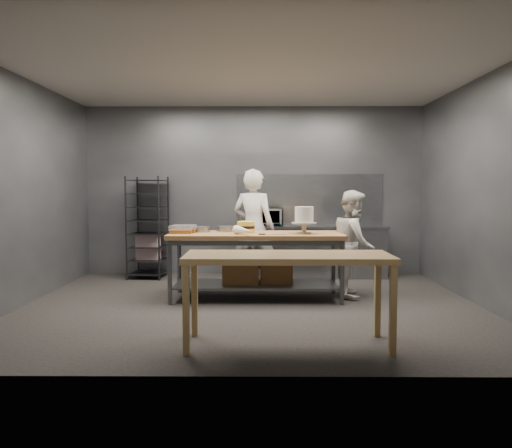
{
  "coord_description": "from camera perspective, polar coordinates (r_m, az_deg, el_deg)",
  "views": [
    {
      "loc": [
        0.11,
        -6.48,
        1.53
      ],
      "look_at": [
        0.06,
        0.38,
        1.05
      ],
      "focal_mm": 35.0,
      "sensor_mm": 36.0,
      "label": 1
    }
  ],
  "objects": [
    {
      "name": "ground",
      "position": [
        6.65,
        -0.51,
        -9.29
      ],
      "size": [
        6.0,
        6.0,
        0.0
      ],
      "primitive_type": "plane",
      "color": "black",
      "rests_on": "ground"
    },
    {
      "name": "back_wall",
      "position": [
        8.98,
        -0.26,
        3.81
      ],
      "size": [
        6.0,
        0.04,
        3.0
      ],
      "primitive_type": "cube",
      "color": "#4C4F54",
      "rests_on": "ground"
    },
    {
      "name": "frosted_cake_stand",
      "position": [
        6.84,
        5.52,
        0.84
      ],
      "size": [
        0.34,
        0.34,
        0.37
      ],
      "color": "#B0A68C",
      "rests_on": "work_table"
    },
    {
      "name": "cake_pans",
      "position": [
        7.19,
        -4.61,
        -0.57
      ],
      "size": [
        0.62,
        0.35,
        0.07
      ],
      "color": "gray",
      "rests_on": "work_table"
    },
    {
      "name": "microwave",
      "position": [
        8.67,
        1.27,
        0.83
      ],
      "size": [
        0.54,
        0.37,
        0.3
      ],
      "primitive_type": "imported",
      "color": "black",
      "rests_on": "back_counter"
    },
    {
      "name": "back_counter",
      "position": [
        8.77,
        6.28,
        -3.09
      ],
      "size": [
        2.6,
        0.6,
        0.9
      ],
      "color": "slate",
      "rests_on": "ground"
    },
    {
      "name": "splashback_panel",
      "position": [
        9.0,
        6.13,
        2.83
      ],
      "size": [
        2.6,
        0.02,
        0.9
      ],
      "primitive_type": "cube",
      "color": "slate",
      "rests_on": "back_counter"
    },
    {
      "name": "offset_spatula",
      "position": [
        6.67,
        1.45,
        -1.2
      ],
      "size": [
        0.36,
        0.02,
        0.02
      ],
      "color": "slate",
      "rests_on": "work_table"
    },
    {
      "name": "chef_right",
      "position": [
        7.25,
        11.11,
        -2.19
      ],
      "size": [
        0.68,
        0.82,
        1.51
      ],
      "primitive_type": "imported",
      "rotation": [
        0.0,
        0.0,
        1.42
      ],
      "color": "silver",
      "rests_on": "ground"
    },
    {
      "name": "pastry_clamshells",
      "position": [
        7.02,
        -8.35,
        -0.57
      ],
      "size": [
        0.34,
        0.34,
        0.11
      ],
      "color": "#9C651F",
      "rests_on": "work_table"
    },
    {
      "name": "speed_rack",
      "position": [
        8.82,
        -12.25,
        -0.47
      ],
      "size": [
        0.65,
        0.7,
        1.75
      ],
      "color": "black",
      "rests_on": "ground"
    },
    {
      "name": "work_table",
      "position": [
        7.0,
        -0.01,
        -3.86
      ],
      "size": [
        2.4,
        0.9,
        0.92
      ],
      "color": "#95633B",
      "rests_on": "ground"
    },
    {
      "name": "layer_cake",
      "position": [
        6.98,
        -1.16,
        -0.35
      ],
      "size": [
        0.25,
        0.25,
        0.16
      ],
      "color": "gold",
      "rests_on": "work_table"
    },
    {
      "name": "chef_behind",
      "position": [
        7.72,
        -0.28,
        -0.53
      ],
      "size": [
        0.79,
        0.66,
        1.84
      ],
      "primitive_type": "imported",
      "rotation": [
        0.0,
        0.0,
        2.75
      ],
      "color": "silver",
      "rests_on": "ground"
    },
    {
      "name": "near_counter",
      "position": [
        4.87,
        3.65,
        -4.47
      ],
      "size": [
        2.0,
        0.7,
        0.9
      ],
      "color": "#A17842",
      "rests_on": "ground"
    },
    {
      "name": "piping_bag",
      "position": [
        6.64,
        -1.38,
        -0.75
      ],
      "size": [
        0.32,
        0.38,
        0.12
      ],
      "primitive_type": "cone",
      "rotation": [
        1.57,
        0.0,
        0.64
      ],
      "color": "white",
      "rests_on": "work_table"
    }
  ]
}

